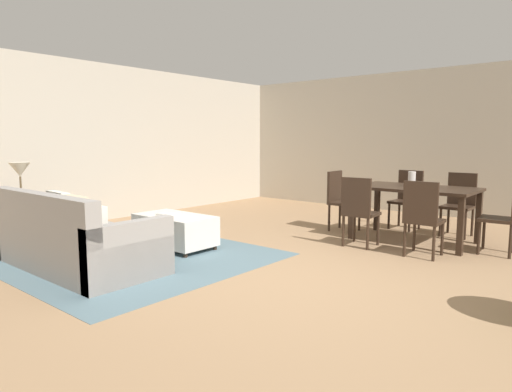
{
  "coord_description": "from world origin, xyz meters",
  "views": [
    {
      "loc": [
        2.6,
        -3.57,
        1.4
      ],
      "look_at": [
        -1.22,
        0.96,
        0.66
      ],
      "focal_mm": 31.52,
      "sensor_mm": 36.0,
      "label": 1
    }
  ],
  "objects_px": {
    "ottoman_table": "(175,229)",
    "book_on_ottoman": "(169,214)",
    "table_lamp": "(20,171)",
    "dining_chair_far_right": "(459,200)",
    "vase_centerpiece": "(412,179)",
    "dining_chair_head_west": "(340,197)",
    "dining_chair_head_east": "(506,213)",
    "dining_chair_far_left": "(407,196)",
    "dining_table": "(415,194)",
    "dining_chair_near_right": "(422,215)",
    "side_table": "(23,213)",
    "couch": "(74,241)",
    "dining_chair_near_left": "(359,208)"
  },
  "relations": [
    {
      "from": "couch",
      "to": "dining_chair_head_west",
      "type": "height_order",
      "value": "dining_chair_head_west"
    },
    {
      "from": "dining_table",
      "to": "dining_chair_far_right",
      "type": "height_order",
      "value": "dining_chair_far_right"
    },
    {
      "from": "table_lamp",
      "to": "dining_table",
      "type": "distance_m",
      "value": 5.21
    },
    {
      "from": "table_lamp",
      "to": "dining_chair_near_right",
      "type": "xyz_separation_m",
      "value": [
        4.1,
        2.86,
        -0.48
      ]
    },
    {
      "from": "dining_chair_near_right",
      "to": "dining_chair_far_left",
      "type": "relative_size",
      "value": 1.0
    },
    {
      "from": "table_lamp",
      "to": "dining_table",
      "type": "relative_size",
      "value": 0.33
    },
    {
      "from": "table_lamp",
      "to": "vase_centerpiece",
      "type": "distance_m",
      "value": 5.16
    },
    {
      "from": "ottoman_table",
      "to": "dining_chair_near_right",
      "type": "xyz_separation_m",
      "value": [
        2.63,
        1.58,
        0.27
      ]
    },
    {
      "from": "couch",
      "to": "dining_chair_far_left",
      "type": "xyz_separation_m",
      "value": [
        1.93,
        4.51,
        0.23
      ]
    },
    {
      "from": "side_table",
      "to": "ottoman_table",
      "type": "bearing_deg",
      "value": 41.23
    },
    {
      "from": "table_lamp",
      "to": "dining_chair_near_left",
      "type": "xyz_separation_m",
      "value": [
        3.27,
        2.86,
        -0.48
      ]
    },
    {
      "from": "table_lamp",
      "to": "dining_chair_far_left",
      "type": "distance_m",
      "value": 5.58
    },
    {
      "from": "table_lamp",
      "to": "dining_chair_far_right",
      "type": "relative_size",
      "value": 0.57
    },
    {
      "from": "dining_chair_head_west",
      "to": "ottoman_table",
      "type": "bearing_deg",
      "value": -113.67
    },
    {
      "from": "dining_chair_head_east",
      "to": "dining_chair_near_left",
      "type": "bearing_deg",
      "value": -153.55
    },
    {
      "from": "ottoman_table",
      "to": "dining_chair_near_right",
      "type": "height_order",
      "value": "dining_chair_near_right"
    },
    {
      "from": "ottoman_table",
      "to": "book_on_ottoman",
      "type": "bearing_deg",
      "value": -107.11
    },
    {
      "from": "dining_chair_near_left",
      "to": "dining_chair_far_left",
      "type": "xyz_separation_m",
      "value": [
        0.0,
        1.63,
        0.0
      ]
    },
    {
      "from": "couch",
      "to": "book_on_ottoman",
      "type": "bearing_deg",
      "value": 85.15
    },
    {
      "from": "vase_centerpiece",
      "to": "couch",
      "type": "bearing_deg",
      "value": -122.34
    },
    {
      "from": "dining_chair_near_right",
      "to": "dining_chair_far_right",
      "type": "height_order",
      "value": "same"
    },
    {
      "from": "side_table",
      "to": "dining_chair_near_right",
      "type": "relative_size",
      "value": 0.64
    },
    {
      "from": "ottoman_table",
      "to": "dining_chair_far_left",
      "type": "xyz_separation_m",
      "value": [
        1.8,
        3.21,
        0.27
      ]
    },
    {
      "from": "dining_chair_near_left",
      "to": "dining_chair_head_west",
      "type": "bearing_deg",
      "value": 132.0
    },
    {
      "from": "dining_chair_head_east",
      "to": "table_lamp",
      "type": "bearing_deg",
      "value": -143.04
    },
    {
      "from": "side_table",
      "to": "table_lamp",
      "type": "xyz_separation_m",
      "value": [
        -0.0,
        0.0,
        0.54
      ]
    },
    {
      "from": "dining_table",
      "to": "couch",
      "type": "bearing_deg",
      "value": -122.67
    },
    {
      "from": "dining_chair_head_west",
      "to": "couch",
      "type": "bearing_deg",
      "value": -107.69
    },
    {
      "from": "couch",
      "to": "dining_chair_head_east",
      "type": "xyz_separation_m",
      "value": [
        3.49,
        3.65,
        0.23
      ]
    },
    {
      "from": "dining_chair_far_left",
      "to": "book_on_ottoman",
      "type": "distance_m",
      "value": 3.76
    },
    {
      "from": "ottoman_table",
      "to": "dining_table",
      "type": "relative_size",
      "value": 0.67
    },
    {
      "from": "ottoman_table",
      "to": "dining_table",
      "type": "distance_m",
      "value": 3.28
    },
    {
      "from": "dining_chair_head_west",
      "to": "dining_chair_far_left",
      "type": "bearing_deg",
      "value": 46.96
    },
    {
      "from": "table_lamp",
      "to": "vase_centerpiece",
      "type": "relative_size",
      "value": 2.51
    },
    {
      "from": "ottoman_table",
      "to": "dining_chair_near_left",
      "type": "xyz_separation_m",
      "value": [
        1.8,
        1.57,
        0.27
      ]
    },
    {
      "from": "dining_chair_far_left",
      "to": "dining_chair_far_right",
      "type": "xyz_separation_m",
      "value": [
        0.79,
        -0.03,
        0.0
      ]
    },
    {
      "from": "ottoman_table",
      "to": "book_on_ottoman",
      "type": "xyz_separation_m",
      "value": [
        -0.02,
        -0.08,
        0.2
      ]
    },
    {
      "from": "couch",
      "to": "dining_chair_far_left",
      "type": "distance_m",
      "value": 4.91
    },
    {
      "from": "ottoman_table",
      "to": "book_on_ottoman",
      "type": "relative_size",
      "value": 4.1
    },
    {
      "from": "dining_chair_head_west",
      "to": "dining_table",
      "type": "bearing_deg",
      "value": -1.6
    },
    {
      "from": "couch",
      "to": "table_lamp",
      "type": "relative_size",
      "value": 3.95
    },
    {
      "from": "table_lamp",
      "to": "dining_chair_head_east",
      "type": "xyz_separation_m",
      "value": [
        4.83,
        3.63,
        -0.48
      ]
    },
    {
      "from": "couch",
      "to": "dining_chair_head_east",
      "type": "height_order",
      "value": "dining_chair_head_east"
    },
    {
      "from": "side_table",
      "to": "dining_chair_far_right",
      "type": "relative_size",
      "value": 0.64
    },
    {
      "from": "table_lamp",
      "to": "dining_chair_far_left",
      "type": "bearing_deg",
      "value": 53.95
    },
    {
      "from": "couch",
      "to": "dining_chair_near_left",
      "type": "height_order",
      "value": "dining_chair_near_left"
    },
    {
      "from": "dining_chair_far_left",
      "to": "dining_chair_head_east",
      "type": "xyz_separation_m",
      "value": [
        1.56,
        -0.86,
        0.0
      ]
    },
    {
      "from": "side_table",
      "to": "table_lamp",
      "type": "distance_m",
      "value": 0.54
    },
    {
      "from": "dining_chair_near_right",
      "to": "dining_chair_head_west",
      "type": "relative_size",
      "value": 1.0
    },
    {
      "from": "table_lamp",
      "to": "dining_chair_far_left",
      "type": "height_order",
      "value": "table_lamp"
    }
  ]
}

